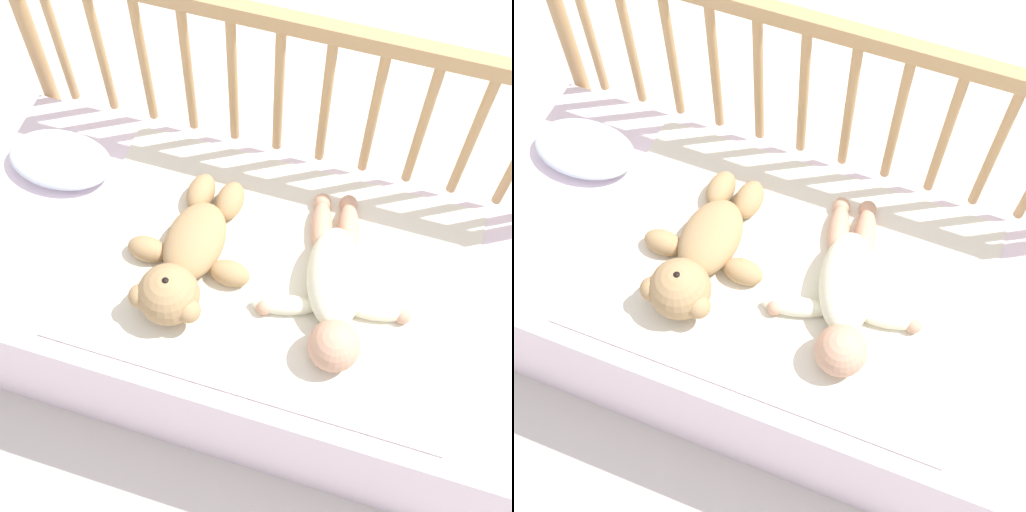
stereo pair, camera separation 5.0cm
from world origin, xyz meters
TOP-DOWN VIEW (x-y plane):
  - ground_plane at (0.00, 0.00)m, footprint 12.00×12.00m
  - crib_mattress at (0.00, 0.00)m, footprint 1.32×0.62m
  - crib_rail at (0.00, 0.34)m, footprint 1.32×0.04m
  - blanket at (0.04, 0.01)m, footprint 0.84×0.57m
  - teddy_bear at (-0.14, -0.04)m, footprint 0.28×0.39m
  - baby at (0.17, -0.01)m, footprint 0.34×0.42m
  - small_pillow at (-0.51, 0.13)m, footprint 0.25×0.16m

SIDE VIEW (x-z plane):
  - ground_plane at x=0.00m, z-range 0.00..0.00m
  - crib_mattress at x=0.00m, z-range 0.00..0.43m
  - blanket at x=0.04m, z-range 0.43..0.44m
  - small_pillow at x=-0.51m, z-range 0.43..0.49m
  - baby at x=0.17m, z-range 0.43..0.53m
  - teddy_bear at x=-0.14m, z-range 0.42..0.55m
  - crib_rail at x=0.00m, z-range 0.18..1.01m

